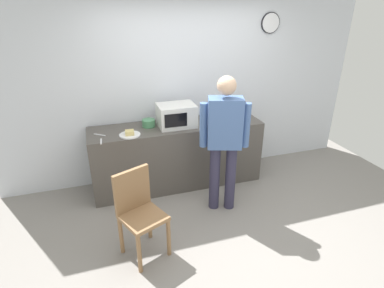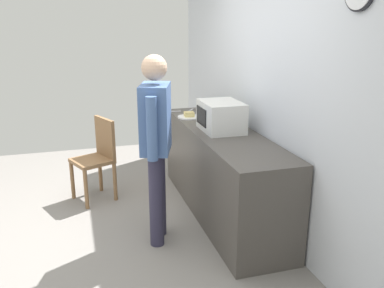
% 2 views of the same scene
% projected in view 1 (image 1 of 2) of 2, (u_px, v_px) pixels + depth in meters
% --- Properties ---
extents(ground_plane, '(6.00, 6.00, 0.00)m').
position_uv_depth(ground_plane, '(227.00, 230.00, 3.66)').
color(ground_plane, gray).
extents(back_wall, '(5.40, 0.13, 2.60)m').
position_uv_depth(back_wall, '(187.00, 89.00, 4.51)').
color(back_wall, silver).
rests_on(back_wall, ground_plane).
extents(kitchen_counter, '(2.39, 0.62, 0.91)m').
position_uv_depth(kitchen_counter, '(177.00, 155.00, 4.46)').
color(kitchen_counter, '#4C4742').
rests_on(kitchen_counter, ground_plane).
extents(microwave, '(0.50, 0.39, 0.30)m').
position_uv_depth(microwave, '(176.00, 115.00, 4.19)').
color(microwave, silver).
rests_on(microwave, kitchen_counter).
extents(sandwich_plate, '(0.27, 0.27, 0.07)m').
position_uv_depth(sandwich_plate, '(130.00, 134.00, 3.93)').
color(sandwich_plate, white).
rests_on(sandwich_plate, kitchen_counter).
extents(salad_bowl, '(0.17, 0.17, 0.10)m').
position_uv_depth(salad_bowl, '(149.00, 123.00, 4.20)').
color(salad_bowl, '#4C8E60').
rests_on(salad_bowl, kitchen_counter).
extents(fork_utensil, '(0.15, 0.12, 0.01)m').
position_uv_depth(fork_utensil, '(100.00, 135.00, 3.94)').
color(fork_utensil, silver).
rests_on(fork_utensil, kitchen_counter).
extents(spoon_utensil, '(0.03, 0.17, 0.01)m').
position_uv_depth(spoon_utensil, '(101.00, 141.00, 3.76)').
color(spoon_utensil, silver).
rests_on(spoon_utensil, kitchen_counter).
extents(person_standing, '(0.56, 0.35, 1.72)m').
position_uv_depth(person_standing, '(224.00, 136.00, 3.66)').
color(person_standing, '#302D45').
rests_on(person_standing, ground_plane).
extents(wooden_chair, '(0.53, 0.53, 0.94)m').
position_uv_depth(wooden_chair, '(139.00, 210.00, 3.16)').
color(wooden_chair, olive).
rests_on(wooden_chair, ground_plane).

